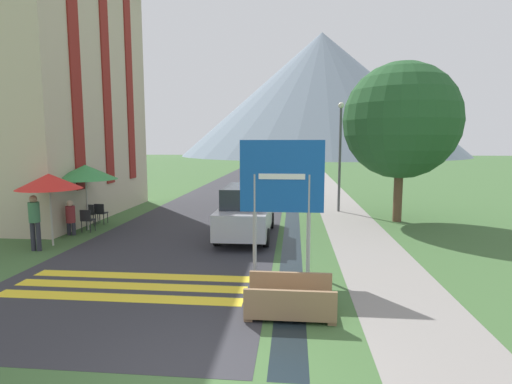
% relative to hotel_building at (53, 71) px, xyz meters
% --- Properties ---
extents(ground_plane, '(160.00, 160.00, 0.00)m').
position_rel_hotel_building_xyz_m(ground_plane, '(9.40, 8.00, -6.43)').
color(ground_plane, '#3D6033').
extents(road, '(6.40, 60.00, 0.01)m').
position_rel_hotel_building_xyz_m(road, '(6.90, 18.00, -6.43)').
color(road, '#2D2D33').
rests_on(road, ground_plane).
extents(footpath, '(2.20, 60.00, 0.01)m').
position_rel_hotel_building_xyz_m(footpath, '(13.00, 18.00, -6.43)').
color(footpath, gray).
rests_on(footpath, ground_plane).
extents(drainage_channel, '(0.60, 60.00, 0.00)m').
position_rel_hotel_building_xyz_m(drainage_channel, '(10.60, 18.00, -6.43)').
color(drainage_channel, black).
rests_on(drainage_channel, ground_plane).
extents(crosswalk_marking, '(5.44, 1.84, 0.01)m').
position_rel_hotel_building_xyz_m(crosswalk_marking, '(6.90, -8.58, -6.42)').
color(crosswalk_marking, yellow).
rests_on(crosswalk_marking, ground_plane).
extents(mountain_distant, '(69.15, 69.15, 30.10)m').
position_rel_hotel_building_xyz_m(mountain_distant, '(17.13, 85.55, 8.62)').
color(mountain_distant, slate).
rests_on(mountain_distant, ground_plane).
extents(hotel_building, '(5.32, 9.56, 11.97)m').
position_rel_hotel_building_xyz_m(hotel_building, '(0.00, 0.00, 0.00)').
color(hotel_building, '#BCAD93').
rests_on(hotel_building, ground_plane).
extents(road_sign, '(2.10, 0.11, 3.37)m').
position_rel_hotel_building_xyz_m(road_sign, '(10.34, -7.27, -4.21)').
color(road_sign, '#9E9EA3').
rests_on(road_sign, ground_plane).
extents(footbridge, '(1.70, 1.10, 0.65)m').
position_rel_hotel_building_xyz_m(footbridge, '(10.60, -9.69, -6.20)').
color(footbridge, '#846647').
rests_on(footbridge, ground_plane).
extents(parked_car_near, '(1.77, 4.55, 1.82)m').
position_rel_hotel_building_xyz_m(parked_car_near, '(9.00, -3.42, -5.52)').
color(parked_car_near, '#B2B2B7').
rests_on(parked_car_near, ground_plane).
extents(parked_car_far, '(1.82, 4.53, 1.82)m').
position_rel_hotel_building_xyz_m(parked_car_far, '(8.89, 7.33, -5.52)').
color(parked_car_far, silver).
rests_on(parked_car_far, ground_plane).
extents(cafe_chair_far_left, '(0.40, 0.40, 0.85)m').
position_rel_hotel_building_xyz_m(cafe_chair_far_left, '(2.50, -2.06, -5.92)').
color(cafe_chair_far_left, '#232328').
rests_on(cafe_chair_far_left, ground_plane).
extents(cafe_chair_far_right, '(0.40, 0.40, 0.85)m').
position_rel_hotel_building_xyz_m(cafe_chair_far_right, '(2.83, -1.88, -5.92)').
color(cafe_chair_far_right, '#232328').
rests_on(cafe_chair_far_right, ground_plane).
extents(cafe_chair_middle, '(0.40, 0.40, 0.85)m').
position_rel_hotel_building_xyz_m(cafe_chair_middle, '(3.03, -3.32, -5.92)').
color(cafe_chair_middle, '#232328').
rests_on(cafe_chair_middle, ground_plane).
extents(cafe_umbrella_front_red, '(1.98, 1.98, 2.33)m').
position_rel_hotel_building_xyz_m(cafe_umbrella_front_red, '(2.91, -5.27, -4.34)').
color(cafe_umbrella_front_red, '#B7B2A8').
rests_on(cafe_umbrella_front_red, ground_plane).
extents(cafe_umbrella_middle_green, '(2.32, 2.32, 2.48)m').
position_rel_hotel_building_xyz_m(cafe_umbrella_middle_green, '(2.87, -2.95, -4.22)').
color(cafe_umbrella_middle_green, '#B7B2A8').
rests_on(cafe_umbrella_middle_green, ground_plane).
extents(person_standing_terrace, '(0.32, 0.32, 1.72)m').
position_rel_hotel_building_xyz_m(person_standing_terrace, '(2.78, -5.91, -5.43)').
color(person_standing_terrace, '#282833').
rests_on(person_standing_terrace, ground_plane).
extents(person_seated_far, '(0.32, 0.32, 1.27)m').
position_rel_hotel_building_xyz_m(person_seated_far, '(2.69, -3.81, -5.73)').
color(person_seated_far, '#282833').
rests_on(person_seated_far, ground_plane).
extents(streetlamp, '(0.28, 0.28, 5.18)m').
position_rel_hotel_building_xyz_m(streetlamp, '(12.81, 2.17, -3.36)').
color(streetlamp, '#515156').
rests_on(streetlamp, ground_plane).
extents(tree_by_path, '(4.74, 4.74, 6.56)m').
position_rel_hotel_building_xyz_m(tree_by_path, '(14.99, -0.12, -2.24)').
color(tree_by_path, brown).
rests_on(tree_by_path, ground_plane).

